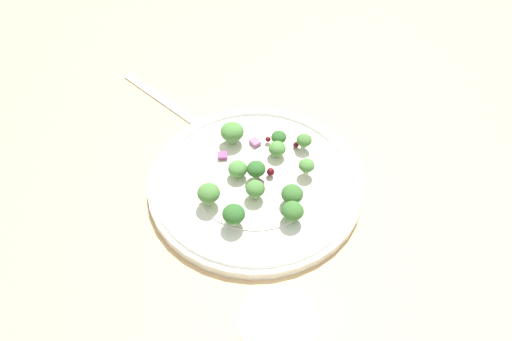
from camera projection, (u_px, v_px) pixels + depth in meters
The scene contains 25 objects.
ground_plane at pixel (261, 193), 66.72cm from camera, with size 180.00×180.00×2.00cm, color tan.
plate at pixel (256, 180), 65.59cm from camera, with size 26.07×26.07×1.70cm.
dressing_pool at pixel (256, 178), 65.26cm from camera, with size 15.12×15.12×0.20cm, color white.
broccoli_floret_0 at pixel (234, 214), 59.33cm from camera, with size 2.56×2.56×2.59cm.
broccoli_floret_1 at pixel (256, 170), 63.62cm from camera, with size 2.27×2.27×2.30cm.
broccoli_floret_2 at pixel (256, 189), 61.98cm from camera, with size 2.27×2.27×2.29cm.
broccoli_floret_3 at pixel (292, 194), 61.43cm from camera, with size 2.55×2.55×2.58cm.
broccoli_floret_4 at pixel (209, 193), 61.18cm from camera, with size 2.62×2.62×2.65cm.
broccoli_floret_5 at pixel (293, 211), 59.94cm from camera, with size 2.52×2.52×2.55cm.
broccoli_floret_6 at pixel (239, 166), 64.75cm from camera, with size 2.33×2.33×2.36cm.
broccoli_floret_7 at pixel (307, 166), 64.24cm from camera, with size 1.95×1.95×1.97cm.
broccoli_floret_8 at pixel (232, 132), 67.90cm from camera, with size 2.96×2.96×3.00cm.
broccoli_floret_9 at pixel (277, 149), 66.64cm from camera, with size 2.17×2.17×2.19cm.
broccoli_floret_10 at pixel (279, 137), 67.90cm from camera, with size 1.94×1.94×1.97cm.
broccoli_floret_11 at pixel (304, 140), 67.39cm from camera, with size 1.94×1.94×1.97cm.
cranberry_0 at pixel (276, 149), 67.97cm from camera, with size 0.75×0.75×0.75cm, color maroon.
cranberry_1 at pixel (268, 139), 68.58cm from camera, with size 0.70×0.70×0.70cm, color maroon.
cranberry_2 at pixel (271, 172), 64.81cm from camera, with size 0.97×0.97×0.97cm, color #4C0A14.
cranberry_3 at pixel (296, 145), 68.16cm from camera, with size 0.75×0.75×0.75cm, color #4C0A14.
cranberry_4 at pixel (289, 195), 62.55cm from camera, with size 0.71×0.71×0.71cm, color maroon.
onion_bit_0 at pixel (255, 142), 68.66cm from camera, with size 1.27×1.01×0.56cm, color #A35B93.
onion_bit_1 at pixel (292, 190), 63.79cm from camera, with size 1.27×1.39×0.40cm, color #934C84.
onion_bit_2 at pixel (223, 155), 67.05cm from camera, with size 1.18×1.09×0.40cm, color #843D75.
onion_bit_3 at pixel (256, 182), 64.49cm from camera, with size 0.86×0.87×0.51cm, color #934C84.
fork at pixel (174, 107), 75.29cm from camera, with size 10.68×17.10×0.50cm.
Camera 1 is at (41.00, 9.43, 50.86)cm, focal length 37.77 mm.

